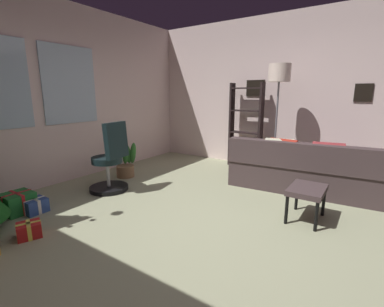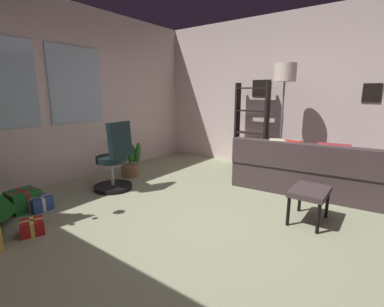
{
  "view_description": "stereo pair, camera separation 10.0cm",
  "coord_description": "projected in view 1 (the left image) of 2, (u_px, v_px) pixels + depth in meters",
  "views": [
    {
      "loc": [
        -2.44,
        -1.22,
        1.41
      ],
      "look_at": [
        -0.29,
        0.24,
        0.83
      ],
      "focal_mm": 25.28,
      "sensor_mm": 36.0,
      "label": 1
    },
    {
      "loc": [
        -2.39,
        -1.3,
        1.41
      ],
      "look_at": [
        -0.29,
        0.24,
        0.83
      ],
      "focal_mm": 25.28,
      "sensor_mm": 36.0,
      "label": 2
    }
  ],
  "objects": [
    {
      "name": "floor_lamp",
      "position": [
        279.0,
        82.0,
        4.37
      ],
      "size": [
        0.35,
        0.35,
        1.87
      ],
      "color": "slate",
      "rests_on": "ground_plane"
    },
    {
      "name": "footstool",
      "position": [
        307.0,
        192.0,
        3.03
      ],
      "size": [
        0.51,
        0.36,
        0.39
      ],
      "color": "#443536",
      "rests_on": "ground_plane"
    },
    {
      "name": "gift_box_red",
      "position": [
        29.0,
        230.0,
        2.7
      ],
      "size": [
        0.27,
        0.26,
        0.16
      ],
      "color": "red",
      "rests_on": "ground_plane"
    },
    {
      "name": "gift_box_blue",
      "position": [
        35.0,
        206.0,
        3.26
      ],
      "size": [
        0.25,
        0.23,
        0.18
      ],
      "color": "#2D4C99",
      "rests_on": "ground_plane"
    },
    {
      "name": "wall_back_with_windows",
      "position": [
        60.0,
        94.0,
        4.23
      ],
      "size": [
        5.33,
        0.12,
        2.8
      ],
      "color": "silver",
      "rests_on": "ground_plane"
    },
    {
      "name": "wall_right_with_frames",
      "position": [
        297.0,
        94.0,
        4.84
      ],
      "size": [
        0.12,
        5.75,
        2.8
      ],
      "color": "silver",
      "rests_on": "ground_plane"
    },
    {
      "name": "ground_plane",
      "position": [
        224.0,
        230.0,
        2.96
      ],
      "size": [
        5.33,
        5.75,
        0.1
      ],
      "primitive_type": "cube",
      "color": "#A2A681"
    },
    {
      "name": "potted_plant",
      "position": [
        125.0,
        163.0,
        4.7
      ],
      "size": [
        0.4,
        0.41,
        0.58
      ],
      "color": "#8F6847",
      "rests_on": "ground_plane"
    },
    {
      "name": "couch",
      "position": [
        311.0,
        171.0,
        4.06
      ],
      "size": [
        1.62,
        2.12,
        0.77
      ],
      "color": "#443536",
      "rests_on": "ground_plane"
    },
    {
      "name": "gift_box_green",
      "position": [
        18.0,
        203.0,
        3.25
      ],
      "size": [
        0.33,
        0.32,
        0.25
      ],
      "color": "#1E722D",
      "rests_on": "ground_plane"
    },
    {
      "name": "office_chair",
      "position": [
        110.0,
        165.0,
        3.93
      ],
      "size": [
        0.56,
        0.56,
        1.02
      ],
      "color": "black",
      "rests_on": "ground_plane"
    },
    {
      "name": "bookshelf",
      "position": [
        246.0,
        130.0,
        5.22
      ],
      "size": [
        0.18,
        0.64,
        1.61
      ],
      "color": "black",
      "rests_on": "ground_plane"
    }
  ]
}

